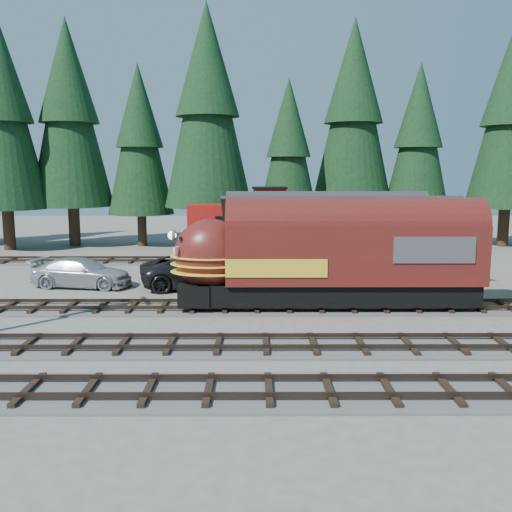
{
  "coord_description": "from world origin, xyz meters",
  "views": [
    {
      "loc": [
        -4.64,
        -22.76,
        6.65
      ],
      "look_at": [
        -4.55,
        4.0,
        2.58
      ],
      "focal_mm": 40.0,
      "sensor_mm": 36.0,
      "label": 1
    }
  ],
  "objects_px": {
    "depot": "(333,233)",
    "caboose": "(257,228)",
    "locomotive": "(321,260)",
    "pickup_truck_a": "(201,270)",
    "pickup_truck_b": "(82,273)"
  },
  "relations": [
    {
      "from": "caboose",
      "to": "pickup_truck_b",
      "type": "xyz_separation_m",
      "value": [
        -10.03,
        -8.78,
        -1.66
      ]
    },
    {
      "from": "caboose",
      "to": "pickup_truck_a",
      "type": "height_order",
      "value": "caboose"
    },
    {
      "from": "caboose",
      "to": "locomotive",
      "type": "bearing_deg",
      "value": -78.01
    },
    {
      "from": "depot",
      "to": "caboose",
      "type": "xyz_separation_m",
      "value": [
        -4.44,
        7.5,
        -0.47
      ]
    },
    {
      "from": "pickup_truck_b",
      "to": "depot",
      "type": "bearing_deg",
      "value": -76.31
    },
    {
      "from": "caboose",
      "to": "pickup_truck_a",
      "type": "bearing_deg",
      "value": -110.29
    },
    {
      "from": "depot",
      "to": "locomotive",
      "type": "distance_m",
      "value": 6.69
    },
    {
      "from": "depot",
      "to": "pickup_truck_a",
      "type": "height_order",
      "value": "depot"
    },
    {
      "from": "pickup_truck_a",
      "to": "pickup_truck_b",
      "type": "bearing_deg",
      "value": 76.19
    },
    {
      "from": "locomotive",
      "to": "pickup_truck_a",
      "type": "relative_size",
      "value": 2.16
    },
    {
      "from": "pickup_truck_b",
      "to": "caboose",
      "type": "bearing_deg",
      "value": -40.15
    },
    {
      "from": "pickup_truck_a",
      "to": "locomotive",
      "type": "bearing_deg",
      "value": -144.63
    },
    {
      "from": "locomotive",
      "to": "pickup_truck_a",
      "type": "height_order",
      "value": "locomotive"
    },
    {
      "from": "pickup_truck_a",
      "to": "caboose",
      "type": "bearing_deg",
      "value": -34.53
    },
    {
      "from": "depot",
      "to": "caboose",
      "type": "bearing_deg",
      "value": 120.64
    }
  ]
}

